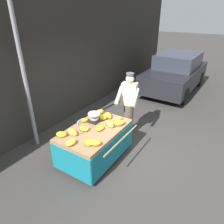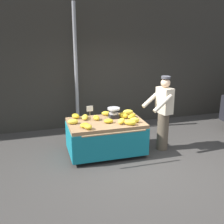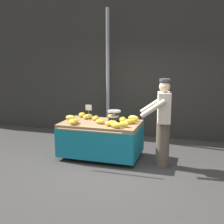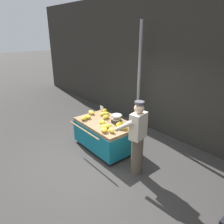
# 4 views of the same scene
# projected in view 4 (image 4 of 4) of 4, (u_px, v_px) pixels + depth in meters

# --- Properties ---
(ground_plane) EXTENTS (60.00, 60.00, 0.00)m
(ground_plane) POSITION_uv_depth(u_px,v_px,m) (99.00, 165.00, 5.13)
(ground_plane) COLOR #383533
(back_wall) EXTENTS (16.00, 0.24, 4.15)m
(back_wall) POSITION_uv_depth(u_px,v_px,m) (175.00, 67.00, 5.95)
(back_wall) COLOR #2D2B26
(back_wall) RESTS_ON ground
(street_pole) EXTENTS (0.09, 0.09, 3.34)m
(street_pole) POSITION_uv_depth(u_px,v_px,m) (139.00, 78.00, 6.52)
(street_pole) COLOR gray
(street_pole) RESTS_ON ground
(banana_cart) EXTENTS (1.66, 1.22, 0.76)m
(banana_cart) POSITION_uv_depth(u_px,v_px,m) (105.00, 129.00, 5.72)
(banana_cart) COLOR #93704C
(banana_cart) RESTS_ON ground
(weighing_scale) EXTENTS (0.28, 0.28, 0.23)m
(weighing_scale) POSITION_uv_depth(u_px,v_px,m) (116.00, 119.00, 5.54)
(weighing_scale) COLOR black
(weighing_scale) RESTS_ON banana_cart
(price_sign) EXTENTS (0.14, 0.01, 0.34)m
(price_sign) POSITION_uv_depth(u_px,v_px,m) (102.00, 109.00, 5.86)
(price_sign) COLOR #997A51
(price_sign) RESTS_ON banana_cart
(banana_bunch_0) EXTENTS (0.25, 0.21, 0.11)m
(banana_bunch_0) POSITION_uv_depth(u_px,v_px,m) (119.00, 118.00, 5.77)
(banana_bunch_0) COLOR gold
(banana_bunch_0) RESTS_ON banana_cart
(banana_bunch_1) EXTENTS (0.23, 0.16, 0.11)m
(banana_bunch_1) POSITION_uv_depth(u_px,v_px,m) (91.00, 112.00, 6.16)
(banana_bunch_1) COLOR yellow
(banana_bunch_1) RESTS_ON banana_cart
(banana_bunch_2) EXTENTS (0.22, 0.32, 0.10)m
(banana_bunch_2) POSITION_uv_depth(u_px,v_px,m) (104.00, 114.00, 6.08)
(banana_bunch_2) COLOR yellow
(banana_bunch_2) RESTS_ON banana_cart
(banana_bunch_3) EXTENTS (0.26, 0.16, 0.13)m
(banana_bunch_3) POSITION_uv_depth(u_px,v_px,m) (130.00, 124.00, 5.35)
(banana_bunch_3) COLOR yellow
(banana_bunch_3) RESTS_ON banana_cart
(banana_bunch_4) EXTENTS (0.23, 0.26, 0.11)m
(banana_bunch_4) POSITION_uv_depth(u_px,v_px,m) (84.00, 118.00, 5.75)
(banana_bunch_4) COLOR gold
(banana_bunch_4) RESTS_ON banana_cart
(banana_bunch_5) EXTENTS (0.22, 0.17, 0.09)m
(banana_bunch_5) POSITION_uv_depth(u_px,v_px,m) (102.00, 122.00, 5.53)
(banana_bunch_5) COLOR gold
(banana_bunch_5) RESTS_ON banana_cart
(banana_bunch_6) EXTENTS (0.30, 0.30, 0.10)m
(banana_bunch_6) POSITION_uv_depth(u_px,v_px,m) (122.00, 128.00, 5.20)
(banana_bunch_6) COLOR gold
(banana_bunch_6) RESTS_ON banana_cart
(banana_bunch_7) EXTENTS (0.27, 0.26, 0.09)m
(banana_bunch_7) POSITION_uv_depth(u_px,v_px,m) (87.00, 117.00, 5.85)
(banana_bunch_7) COLOR gold
(banana_bunch_7) RESTS_ON banana_cart
(banana_bunch_8) EXTENTS (0.30, 0.26, 0.12)m
(banana_bunch_8) POSITION_uv_depth(u_px,v_px,m) (104.00, 130.00, 5.09)
(banana_bunch_8) COLOR yellow
(banana_bunch_8) RESTS_ON banana_cart
(banana_bunch_9) EXTENTS (0.23, 0.15, 0.12)m
(banana_bunch_9) POSITION_uv_depth(u_px,v_px,m) (111.00, 130.00, 5.06)
(banana_bunch_9) COLOR yellow
(banana_bunch_9) RESTS_ON banana_cart
(banana_bunch_10) EXTENTS (0.21, 0.25, 0.10)m
(banana_bunch_10) POSITION_uv_depth(u_px,v_px,m) (104.00, 111.00, 6.29)
(banana_bunch_10) COLOR gold
(banana_bunch_10) RESTS_ON banana_cart
(banana_bunch_11) EXTENTS (0.14, 0.22, 0.10)m
(banana_bunch_11) POSITION_uv_depth(u_px,v_px,m) (106.00, 117.00, 5.84)
(banana_bunch_11) COLOR yellow
(banana_bunch_11) RESTS_ON banana_cart
(banana_bunch_12) EXTENTS (0.27, 0.31, 0.10)m
(banana_bunch_12) POSITION_uv_depth(u_px,v_px,m) (106.00, 126.00, 5.29)
(banana_bunch_12) COLOR yellow
(banana_bunch_12) RESTS_ON banana_cart
(banana_bunch_13) EXTENTS (0.24, 0.28, 0.13)m
(banana_bunch_13) POSITION_uv_depth(u_px,v_px,m) (119.00, 124.00, 5.37)
(banana_bunch_13) COLOR gold
(banana_bunch_13) RESTS_ON banana_cart
(vendor_person) EXTENTS (0.65, 0.60, 1.71)m
(vendor_person) POSITION_uv_depth(u_px,v_px,m) (137.00, 138.00, 4.58)
(vendor_person) COLOR brown
(vendor_person) RESTS_ON ground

